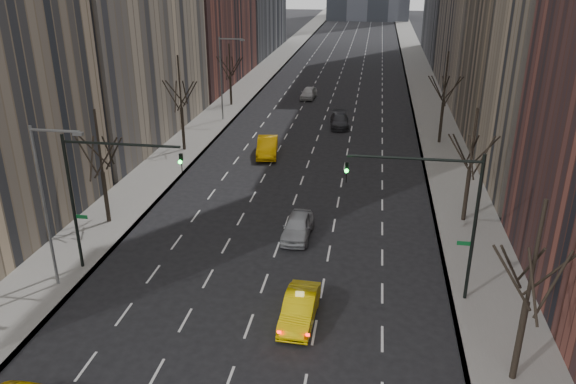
% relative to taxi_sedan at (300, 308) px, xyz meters
% --- Properties ---
extents(sidewalk_left, '(4.50, 320.00, 0.15)m').
position_rel_taxi_sedan_xyz_m(sidewalk_left, '(-14.66, 61.15, -0.64)').
color(sidewalk_left, slate).
rests_on(sidewalk_left, ground).
extents(sidewalk_right, '(4.50, 320.00, 0.15)m').
position_rel_taxi_sedan_xyz_m(sidewalk_right, '(9.84, 61.15, -0.64)').
color(sidewalk_right, slate).
rests_on(sidewalk_right, ground).
extents(tree_lw_b, '(3.36, 3.50, 7.82)m').
position_rel_taxi_sedan_xyz_m(tree_lw_b, '(-14.41, 9.15, 3.00)').
color(tree_lw_b, black).
rests_on(tree_lw_b, ground).
extents(tree_lw_c, '(3.36, 3.50, 8.74)m').
position_rel_taxi_sedan_xyz_m(tree_lw_c, '(-14.41, 25.15, 3.32)').
color(tree_lw_c, black).
rests_on(tree_lw_c, ground).
extents(tree_lw_d, '(3.36, 3.50, 7.36)m').
position_rel_taxi_sedan_xyz_m(tree_lw_d, '(-14.41, 43.15, 2.84)').
color(tree_lw_d, black).
rests_on(tree_lw_d, ground).
extents(tree_rw_a, '(3.36, 3.50, 8.28)m').
position_rel_taxi_sedan_xyz_m(tree_rw_a, '(9.59, -2.85, 3.16)').
color(tree_rw_a, black).
rests_on(tree_rw_a, ground).
extents(tree_rw_b, '(3.36, 3.50, 7.82)m').
position_rel_taxi_sedan_xyz_m(tree_rw_b, '(9.59, 13.15, 3.00)').
color(tree_rw_b, black).
rests_on(tree_rw_b, ground).
extents(tree_rw_c, '(3.36, 3.50, 8.74)m').
position_rel_taxi_sedan_xyz_m(tree_rw_c, '(9.59, 31.15, 3.32)').
color(tree_rw_c, black).
rests_on(tree_rw_c, ground).
extents(traffic_mast_left, '(6.69, 0.39, 8.00)m').
position_rel_taxi_sedan_xyz_m(traffic_mast_left, '(-11.52, 3.15, 4.77)').
color(traffic_mast_left, black).
rests_on(traffic_mast_left, ground).
extents(traffic_mast_right, '(6.69, 0.39, 8.00)m').
position_rel_taxi_sedan_xyz_m(traffic_mast_right, '(6.70, 3.15, 4.77)').
color(traffic_mast_right, black).
rests_on(traffic_mast_right, ground).
extents(streetlight_near, '(2.83, 0.22, 9.00)m').
position_rel_taxi_sedan_xyz_m(streetlight_near, '(-13.25, 1.15, 4.90)').
color(streetlight_near, slate).
rests_on(streetlight_near, ground).
extents(streetlight_far, '(2.83, 0.22, 9.00)m').
position_rel_taxi_sedan_xyz_m(streetlight_far, '(-13.25, 36.15, 4.90)').
color(streetlight_far, slate).
rests_on(streetlight_far, ground).
extents(taxi_sedan, '(1.69, 4.43, 1.44)m').
position_rel_taxi_sedan_xyz_m(taxi_sedan, '(0.00, 0.00, 0.00)').
color(taxi_sedan, '#E1BE04').
rests_on(taxi_sedan, ground).
extents(silver_sedan_ahead, '(1.84, 4.38, 1.48)m').
position_rel_taxi_sedan_xyz_m(silver_sedan_ahead, '(-1.38, 9.09, 0.02)').
color(silver_sedan_ahead, '#93969A').
rests_on(silver_sedan_ahead, ground).
extents(far_taxi, '(2.47, 5.33, 1.69)m').
position_rel_taxi_sedan_xyz_m(far_taxi, '(-6.38, 24.97, 0.13)').
color(far_taxi, '#D59404').
rests_on(far_taxi, ground).
extents(far_suv_grey, '(2.41, 4.95, 1.39)m').
position_rel_taxi_sedan_xyz_m(far_suv_grey, '(-0.51, 35.65, -0.03)').
color(far_suv_grey, '#2C2C30').
rests_on(far_suv_grey, ground).
extents(far_car_white, '(2.00, 4.42, 1.47)m').
position_rel_taxi_sedan_xyz_m(far_car_white, '(-5.40, 48.42, 0.02)').
color(far_car_white, silver).
rests_on(far_car_white, ground).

